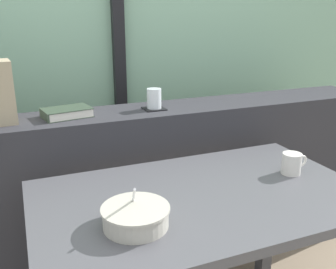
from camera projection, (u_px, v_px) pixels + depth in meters
The scene contains 9 objects.
outdoor_backdrop at pixel (94, 1), 2.18m from camera, with size 4.80×0.08×2.80m, color #84B293.
window_divider_post at pixel (118, 19), 2.19m from camera, with size 0.07×0.05×2.60m, color black.
dark_console_ledge at pixel (131, 196), 1.90m from camera, with size 2.80×0.31×0.89m, color #2D2D33.
breakfast_table at pixel (201, 221), 1.35m from camera, with size 1.18×0.70×0.72m.
coaster_square at pixel (154, 109), 1.80m from camera, with size 0.10×0.10×0.01m, color black.
juice_glass at pixel (154, 99), 1.79m from camera, with size 0.07×0.07×0.10m.
closed_book at pixel (67, 113), 1.66m from camera, with size 0.23×0.17×0.04m.
soup_bowl at pixel (136, 217), 1.11m from camera, with size 0.21×0.21×0.14m.
ceramic_mug at pixel (292, 163), 1.48m from camera, with size 0.11×0.08×0.08m.
Camera 1 is at (-0.48, -1.11, 1.32)m, focal length 39.88 mm.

